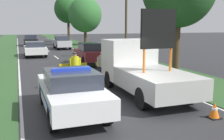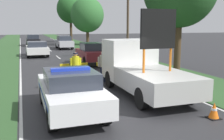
# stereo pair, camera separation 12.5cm
# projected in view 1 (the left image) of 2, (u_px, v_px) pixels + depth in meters

# --- Properties ---
(ground_plane) EXTENTS (160.00, 160.00, 0.00)m
(ground_plane) POSITION_uv_depth(u_px,v_px,m) (125.00, 113.00, 8.88)
(ground_plane) COLOR #28282B
(lane_markings) EXTENTS (6.77, 69.02, 0.01)m
(lane_markings) POSITION_uv_depth(u_px,v_px,m) (50.00, 52.00, 28.71)
(lane_markings) COLOR silver
(lane_markings) RESTS_ON ground
(grass_verge_right) EXTENTS (3.80, 120.00, 0.03)m
(grass_verge_right) POSITION_uv_depth(u_px,v_px,m) (100.00, 52.00, 29.21)
(grass_verge_right) COLOR #2D5128
(grass_verge_right) RESTS_ON ground
(police_car) EXTENTS (1.83, 4.55, 1.58)m
(police_car) POSITION_uv_depth(u_px,v_px,m) (71.00, 90.00, 8.77)
(police_car) COLOR white
(police_car) RESTS_ON ground
(work_truck) EXTENTS (2.23, 5.55, 3.54)m
(work_truck) POSITION_uv_depth(u_px,v_px,m) (141.00, 68.00, 11.51)
(work_truck) COLOR white
(work_truck) RESTS_ON ground
(road_barrier) EXTENTS (2.89, 0.08, 0.98)m
(road_barrier) POSITION_uv_depth(u_px,v_px,m) (87.00, 66.00, 13.84)
(road_barrier) COLOR black
(road_barrier) RESTS_ON ground
(police_officer) EXTENTS (0.58, 0.37, 1.60)m
(police_officer) POSITION_uv_depth(u_px,v_px,m) (75.00, 65.00, 13.15)
(police_officer) COLOR #191E38
(police_officer) RESTS_ON ground
(pedestrian_civilian) EXTENTS (0.58, 0.37, 1.62)m
(pedestrian_civilian) POSITION_uv_depth(u_px,v_px,m) (103.00, 64.00, 13.60)
(pedestrian_civilian) COLOR #191E38
(pedestrian_civilian) RESTS_ON ground
(traffic_cone_near_police) EXTENTS (0.43, 0.43, 0.60)m
(traffic_cone_near_police) POSITION_uv_depth(u_px,v_px,m) (138.00, 74.00, 14.39)
(traffic_cone_near_police) COLOR black
(traffic_cone_near_police) RESTS_ON ground
(traffic_cone_centre_front) EXTENTS (0.48, 0.48, 0.66)m
(traffic_cone_centre_front) POSITION_uv_depth(u_px,v_px,m) (62.00, 74.00, 14.14)
(traffic_cone_centre_front) COLOR black
(traffic_cone_centre_front) RESTS_ON ground
(traffic_cone_near_truck) EXTENTS (0.47, 0.47, 0.65)m
(traffic_cone_near_truck) POSITION_uv_depth(u_px,v_px,m) (44.00, 82.00, 12.32)
(traffic_cone_near_truck) COLOR black
(traffic_cone_near_truck) RESTS_ON ground
(traffic_cone_behind_barrier) EXTENTS (0.38, 0.38, 0.53)m
(traffic_cone_behind_barrier) POSITION_uv_depth(u_px,v_px,m) (215.00, 110.00, 8.36)
(traffic_cone_behind_barrier) COLOR black
(traffic_cone_behind_barrier) RESTS_ON ground
(traffic_cone_lane_edge) EXTENTS (0.49, 0.49, 0.67)m
(traffic_cone_lane_edge) POSITION_uv_depth(u_px,v_px,m) (70.00, 72.00, 14.92)
(traffic_cone_lane_edge) COLOR black
(traffic_cone_lane_edge) RESTS_ON ground
(queued_car_wagon_maroon) EXTENTS (1.70, 3.90, 1.65)m
(queued_car_wagon_maroon) POSITION_uv_depth(u_px,v_px,m) (90.00, 53.00, 19.78)
(queued_car_wagon_maroon) COLOR maroon
(queued_car_wagon_maroon) RESTS_ON ground
(queued_car_van_white) EXTENTS (1.95, 4.47, 1.41)m
(queued_car_van_white) POSITION_uv_depth(u_px,v_px,m) (35.00, 49.00, 25.10)
(queued_car_van_white) COLOR silver
(queued_car_van_white) RESTS_ON ground
(queued_car_sedan_silver) EXTENTS (1.75, 4.63, 1.63)m
(queued_car_sedan_silver) POSITION_uv_depth(u_px,v_px,m) (62.00, 42.00, 33.04)
(queued_car_sedan_silver) COLOR #B2B2B7
(queued_car_sedan_silver) RESTS_ON ground
(queued_car_sedan_black) EXTENTS (1.82, 4.66, 1.61)m
(queued_car_sedan_black) POSITION_uv_depth(u_px,v_px,m) (31.00, 40.00, 38.06)
(queued_car_sedan_black) COLOR black
(queued_car_sedan_black) RESTS_ON ground
(roadside_tree_near_right) EXTENTS (4.85, 4.85, 6.99)m
(roadside_tree_near_right) POSITION_uv_depth(u_px,v_px,m) (85.00, 15.00, 38.14)
(roadside_tree_near_right) COLOR #42301E
(roadside_tree_near_right) RESTS_ON ground
(roadside_tree_mid_left) EXTENTS (4.69, 4.69, 8.20)m
(roadside_tree_mid_left) POSITION_uv_depth(u_px,v_px,m) (68.00, 9.00, 44.85)
(roadside_tree_mid_left) COLOR #42301E
(roadside_tree_mid_left) RESTS_ON ground
(utility_pole) EXTENTS (1.20, 0.20, 6.49)m
(utility_pole) POSITION_uv_depth(u_px,v_px,m) (126.00, 20.00, 22.82)
(utility_pole) COLOR #473828
(utility_pole) RESTS_ON ground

